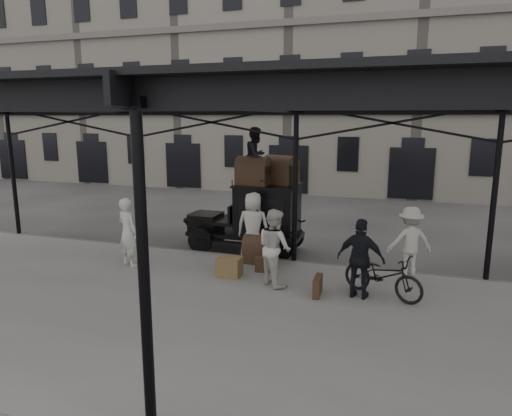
{
  "coord_description": "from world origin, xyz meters",
  "views": [
    {
      "loc": [
        2.87,
        -10.28,
        4.19
      ],
      "look_at": [
        -1.02,
        1.6,
        1.7
      ],
      "focal_mm": 32.0,
      "sensor_mm": 36.0,
      "label": 1
    }
  ],
  "objects_px": {
    "bicycle": "(383,275)",
    "taxi": "(258,215)",
    "steamer_trunk_roof_near": "(253,173)",
    "steamer_trunk_platform": "(260,251)",
    "porter_official": "(361,259)",
    "porter_left": "(128,232)"
  },
  "relations": [
    {
      "from": "bicycle",
      "to": "taxi",
      "type": "bearing_deg",
      "value": 77.37
    },
    {
      "from": "bicycle",
      "to": "steamer_trunk_roof_near",
      "type": "bearing_deg",
      "value": 80.27
    },
    {
      "from": "taxi",
      "to": "bicycle",
      "type": "xyz_separation_m",
      "value": [
        3.95,
        -2.98,
        -0.54
      ]
    },
    {
      "from": "steamer_trunk_platform",
      "to": "taxi",
      "type": "bearing_deg",
      "value": 108.42
    },
    {
      "from": "porter_official",
      "to": "taxi",
      "type": "bearing_deg",
      "value": -33.23
    },
    {
      "from": "porter_left",
      "to": "porter_official",
      "type": "xyz_separation_m",
      "value": [
        6.3,
        -0.38,
        -0.03
      ]
    },
    {
      "from": "bicycle",
      "to": "steamer_trunk_roof_near",
      "type": "xyz_separation_m",
      "value": [
        -4.03,
        2.73,
        1.88
      ]
    },
    {
      "from": "taxi",
      "to": "bicycle",
      "type": "bearing_deg",
      "value": -37.03
    },
    {
      "from": "porter_left",
      "to": "steamer_trunk_platform",
      "type": "height_order",
      "value": "porter_left"
    },
    {
      "from": "bicycle",
      "to": "steamer_trunk_roof_near",
      "type": "height_order",
      "value": "steamer_trunk_roof_near"
    },
    {
      "from": "porter_left",
      "to": "steamer_trunk_roof_near",
      "type": "bearing_deg",
      "value": -114.64
    },
    {
      "from": "bicycle",
      "to": "steamer_trunk_roof_near",
      "type": "relative_size",
      "value": 1.99
    },
    {
      "from": "taxi",
      "to": "porter_left",
      "type": "bearing_deg",
      "value": -134.99
    },
    {
      "from": "bicycle",
      "to": "steamer_trunk_platform",
      "type": "bearing_deg",
      "value": 90.78
    },
    {
      "from": "taxi",
      "to": "steamer_trunk_platform",
      "type": "bearing_deg",
      "value": -70.45
    },
    {
      "from": "steamer_trunk_roof_near",
      "to": "taxi",
      "type": "bearing_deg",
      "value": 76.0
    },
    {
      "from": "taxi",
      "to": "porter_official",
      "type": "height_order",
      "value": "taxi"
    },
    {
      "from": "porter_left",
      "to": "steamer_trunk_roof_near",
      "type": "xyz_separation_m",
      "value": [
        2.76,
        2.59,
        1.44
      ]
    },
    {
      "from": "bicycle",
      "to": "steamer_trunk_platform",
      "type": "distance_m",
      "value": 3.74
    },
    {
      "from": "taxi",
      "to": "steamer_trunk_roof_near",
      "type": "bearing_deg",
      "value": -108.07
    },
    {
      "from": "steamer_trunk_roof_near",
      "to": "porter_official",
      "type": "bearing_deg",
      "value": -35.9
    },
    {
      "from": "steamer_trunk_roof_near",
      "to": "bicycle",
      "type": "bearing_deg",
      "value": -30.06
    }
  ]
}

